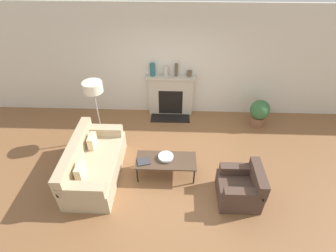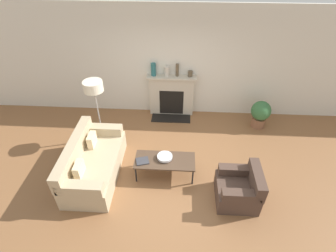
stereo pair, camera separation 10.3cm
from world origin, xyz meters
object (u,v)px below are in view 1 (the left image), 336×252
object	(u,v)px
fireplace	(171,96)
floor_lamp	(94,93)
book	(144,161)
mantel_vase_center_left	(166,71)
bowl	(166,157)
couch	(93,164)
mantel_vase_center_right	(176,70)
armchair_near	(241,188)
mantel_vase_right	(189,74)
potted_plant	(259,112)
mantel_vase_left	(152,70)
coffee_table	(166,161)

from	to	relation	value
fireplace	floor_lamp	world-z (taller)	floor_lamp
book	mantel_vase_center_left	xyz separation A→B (m)	(0.35, 2.38, 0.84)
book	mantel_vase_center_left	world-z (taller)	mantel_vase_center_left
book	bowl	bearing A→B (deg)	-1.60
couch	bowl	distance (m)	1.52
book	mantel_vase_center_right	bearing A→B (deg)	59.47
armchair_near	mantel_vase_right	distance (m)	3.16
bowl	potted_plant	bearing A→B (deg)	37.35
bowl	mantel_vase_center_right	xyz separation A→B (m)	(0.17, 2.26, 0.85)
fireplace	floor_lamp	size ratio (longest dim) A/B	0.81
armchair_near	mantel_vase_left	bearing A→B (deg)	-146.35
book	mantel_vase_center_right	size ratio (longest dim) A/B	0.91
book	floor_lamp	size ratio (longest dim) A/B	0.19
mantel_vase_right	fireplace	bearing A→B (deg)	-178.25
coffee_table	potted_plant	distance (m)	2.97
fireplace	mantel_vase_right	size ratio (longest dim) A/B	9.02
mantel_vase_left	mantel_vase_right	xyz separation A→B (m)	(0.94, 0.00, -0.09)
fireplace	mantel_vase_left	xyz separation A→B (m)	(-0.47, 0.01, 0.76)
armchair_near	mantel_vase_center_left	world-z (taller)	mantel_vase_center_left
bowl	mantel_vase_center_right	distance (m)	2.42
couch	floor_lamp	size ratio (longest dim) A/B	1.17
fireplace	mantel_vase_left	distance (m)	0.89
mantel_vase_left	bowl	bearing A→B (deg)	-79.02
floor_lamp	coffee_table	bearing A→B (deg)	-33.38
fireplace	mantel_vase_center_right	size ratio (longest dim) A/B	3.91
bowl	potted_plant	world-z (taller)	potted_plant
book	mantel_vase_left	xyz separation A→B (m)	(0.01, 2.38, 0.88)
bowl	fireplace	bearing A→B (deg)	89.17
coffee_table	mantel_vase_left	size ratio (longest dim) A/B	3.76
floor_lamp	mantel_vase_center_left	size ratio (longest dim) A/B	6.45
mantel_vase_left	mantel_vase_right	world-z (taller)	mantel_vase_left
mantel_vase_center_right	potted_plant	distance (m)	2.40
mantel_vase_left	book	bearing A→B (deg)	-90.23
couch	book	xyz separation A→B (m)	(1.06, 0.01, 0.12)
couch	floor_lamp	bearing A→B (deg)	5.14
floor_lamp	potted_plant	distance (m)	4.13
fireplace	potted_plant	bearing A→B (deg)	-11.34
mantel_vase_center_left	fireplace	bearing A→B (deg)	-6.42
floor_lamp	book	bearing A→B (deg)	-44.20
armchair_near	book	bearing A→B (deg)	-104.08
mantel_vase_center_left	mantel_vase_center_right	distance (m)	0.26
mantel_vase_center_right	mantel_vase_left	bearing A→B (deg)	180.00
book	mantel_vase_center_right	world-z (taller)	mantel_vase_center_right
fireplace	potted_plant	world-z (taller)	fireplace
mantel_vase_left	mantel_vase_center_left	bearing A→B (deg)	0.00
coffee_table	couch	bearing A→B (deg)	-177.02
mantel_vase_center_right	armchair_near	bearing A→B (deg)	-65.60
mantel_vase_left	couch	bearing A→B (deg)	-114.09
couch	mantel_vase_center_right	world-z (taller)	mantel_vase_center_right
bowl	mantel_vase_center_right	bearing A→B (deg)	85.78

